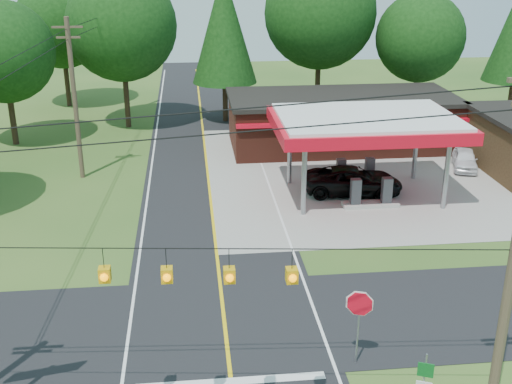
{
  "coord_description": "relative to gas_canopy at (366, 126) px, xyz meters",
  "views": [
    {
      "loc": [
        -1.09,
        -21.63,
        13.97
      ],
      "look_at": [
        2.0,
        7.0,
        2.8
      ],
      "focal_mm": 45.0,
      "sensor_mm": 36.0,
      "label": 1
    }
  ],
  "objects": [
    {
      "name": "gas_canopy",
      "position": [
        0.0,
        0.0,
        0.0
      ],
      "size": [
        10.6,
        7.4,
        4.88
      ],
      "color": "gray",
      "rests_on": "ground"
    },
    {
      "name": "utility_pole_far_left",
      "position": [
        -17.0,
        5.0,
        0.93
      ],
      "size": [
        1.8,
        0.3,
        10.0
      ],
      "color": "#473828",
      "rests_on": "ground"
    },
    {
      "name": "sedan_car",
      "position": [
        8.0,
        4.0,
        -3.63
      ],
      "size": [
        4.73,
        4.73,
        1.27
      ],
      "primitive_type": "imported",
      "rotation": [
        0.0,
        0.0,
        -0.32
      ],
      "color": "white",
      "rests_on": "ground"
    },
    {
      "name": "convenience_store",
      "position": [
        1.0,
        9.98,
        -2.35
      ],
      "size": [
        16.4,
        7.55,
        3.8
      ],
      "color": "#552218",
      "rests_on": "ground"
    },
    {
      "name": "route_sign_post",
      "position": [
        -3.2,
        -19.02,
        -2.83
      ],
      "size": [
        0.46,
        0.22,
        2.39
      ],
      "color": "gray",
      "rests_on": "ground"
    },
    {
      "name": "overhead_beacons",
      "position": [
        -10.0,
        -19.0,
        1.95
      ],
      "size": [
        17.04,
        2.04,
        1.03
      ],
      "color": "black",
      "rests_on": "ground"
    },
    {
      "name": "cross_road",
      "position": [
        -9.0,
        -13.0,
        -4.25
      ],
      "size": [
        70.0,
        7.0,
        0.02
      ],
      "primitive_type": "cube",
      "color": "black",
      "rests_on": "ground"
    },
    {
      "name": "octagonal_stop_sign",
      "position": [
        -4.5,
        -16.01,
        -2.04
      ],
      "size": [
        0.95,
        0.38,
        2.94
      ],
      "color": "gray",
      "rests_on": "ground"
    },
    {
      "name": "main_highway",
      "position": [
        -9.0,
        -13.0,
        -4.26
      ],
      "size": [
        8.0,
        120.0,
        0.02
      ],
      "primitive_type": "cube",
      "color": "black",
      "rests_on": "ground"
    },
    {
      "name": "lane_center_yellow",
      "position": [
        -9.0,
        -13.0,
        -4.24
      ],
      "size": [
        0.15,
        110.0,
        0.0
      ],
      "primitive_type": "cube",
      "color": "yellow",
      "rests_on": "main_highway"
    },
    {
      "name": "utility_pole_north",
      "position": [
        -15.5,
        22.0,
        0.48
      ],
      "size": [
        0.3,
        0.3,
        9.5
      ],
      "color": "#473828",
      "rests_on": "ground"
    },
    {
      "name": "suv_car",
      "position": [
        -0.5,
        0.3,
        -3.46
      ],
      "size": [
        6.49,
        6.49,
        1.6
      ],
      "primitive_type": "imported",
      "rotation": [
        0.0,
        0.0,
        1.44
      ],
      "color": "black",
      "rests_on": "ground"
    },
    {
      "name": "ground",
      "position": [
        -9.0,
        -13.0,
        -4.27
      ],
      "size": [
        120.0,
        120.0,
        0.0
      ],
      "primitive_type": "plane",
      "color": "#2F541D",
      "rests_on": "ground"
    },
    {
      "name": "treeline_backdrop",
      "position": [
        -8.18,
        11.01,
        3.22
      ],
      "size": [
        70.27,
        51.59,
        13.3
      ],
      "color": "#332316",
      "rests_on": "ground"
    }
  ]
}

